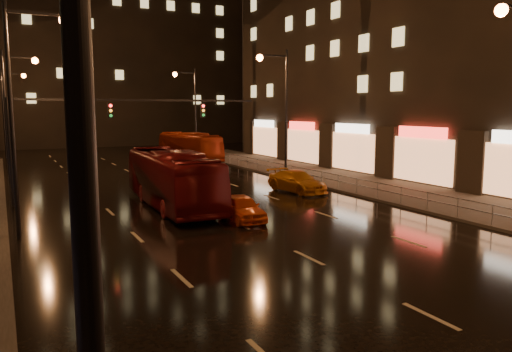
# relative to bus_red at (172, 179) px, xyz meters

# --- Properties ---
(ground) EXTENTS (140.00, 140.00, 0.00)m
(ground) POSITION_rel_bus_red_xyz_m (1.50, 4.04, -1.62)
(ground) COLOR black
(ground) RESTS_ON ground
(sidewalk_right) EXTENTS (7.00, 70.00, 0.15)m
(sidewalk_right) POSITION_rel_bus_red_xyz_m (15.00, -0.96, -1.54)
(sidewalk_right) COLOR #38332D
(sidewalk_right) RESTS_ON ground
(building_distant) EXTENTS (44.00, 16.00, 36.00)m
(building_distant) POSITION_rel_bus_red_xyz_m (5.50, 56.04, 16.38)
(building_distant) COLOR black
(building_distant) RESTS_ON ground
(traffic_signal) EXTENTS (15.31, 0.32, 6.20)m
(traffic_signal) POSITION_rel_bus_red_xyz_m (-3.56, 4.04, 3.12)
(traffic_signal) COLOR black
(traffic_signal) RESTS_ON ground
(railing_right) EXTENTS (0.05, 56.00, 1.00)m
(railing_right) POSITION_rel_bus_red_xyz_m (11.70, 2.04, -0.72)
(railing_right) COLOR #99999E
(railing_right) RESTS_ON sidewalk_right
(bus_red) EXTENTS (3.20, 11.70, 3.23)m
(bus_red) POSITION_rel_bus_red_xyz_m (0.00, 0.00, 0.00)
(bus_red) COLOR #5F0D10
(bus_red) RESTS_ON ground
(bus_curb) EXTENTS (3.67, 11.17, 3.06)m
(bus_curb) POSITION_rel_bus_red_xyz_m (9.44, 23.60, -0.09)
(bus_curb) COLOR #A93010
(bus_curb) RESTS_ON ground
(taxi_near) EXTENTS (1.77, 3.88, 1.29)m
(taxi_near) POSITION_rel_bus_red_xyz_m (2.00, -5.06, -0.97)
(taxi_near) COLOR #F35A16
(taxi_near) RESTS_ON ground
(taxi_far) EXTENTS (2.51, 5.09, 1.42)m
(taxi_far) POSITION_rel_bus_red_xyz_m (9.07, 1.09, -0.90)
(taxi_far) COLOR #C57212
(taxi_far) RESTS_ON ground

